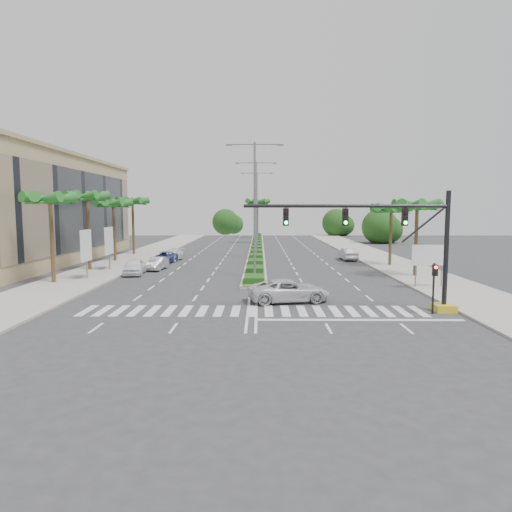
{
  "coord_description": "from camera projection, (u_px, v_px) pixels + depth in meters",
  "views": [
    {
      "loc": [
        0.45,
        -26.95,
        6.11
      ],
      "look_at": [
        0.2,
        3.32,
        3.0
      ],
      "focal_mm": 32.0,
      "sensor_mm": 36.0,
      "label": 1
    }
  ],
  "objects": [
    {
      "name": "palm_left_end",
      "position": [
        133.0,
        203.0,
        60.68
      ],
      "size": [
        4.57,
        4.68,
        7.75
      ],
      "color": "brown",
      "rests_on": "ground"
    },
    {
      "name": "direction_sign",
      "position": [
        429.0,
        257.0,
        35.02
      ],
      "size": [
        2.7,
        0.11,
        3.4
      ],
      "color": "slate",
      "rests_on": "ground"
    },
    {
      "name": "car_parked_a",
      "position": [
        134.0,
        267.0,
        42.67
      ],
      "size": [
        2.24,
        4.49,
        1.47
      ],
      "primitive_type": "imported",
      "rotation": [
        0.0,
        0.0,
        0.12
      ],
      "color": "white",
      "rests_on": "ground"
    },
    {
      "name": "car_crossing",
      "position": [
        289.0,
        291.0,
        30.17
      ],
      "size": [
        5.76,
        3.46,
        1.5
      ],
      "primitive_type": "imported",
      "rotation": [
        0.0,
        0.0,
        1.76
      ],
      "color": "silver",
      "rests_on": "ground"
    },
    {
      "name": "palm_median_b",
      "position": [
        258.0,
        204.0,
        96.33
      ],
      "size": [
        4.57,
        4.68,
        8.05
      ],
      "color": "brown",
      "rests_on": "ground"
    },
    {
      "name": "palm_right_far",
      "position": [
        391.0,
        211.0,
        48.59
      ],
      "size": [
        4.57,
        4.68,
        6.75
      ],
      "color": "brown",
      "rests_on": "ground"
    },
    {
      "name": "car_right",
      "position": [
        348.0,
        254.0,
        54.88
      ],
      "size": [
        1.72,
        4.53,
        1.48
      ],
      "primitive_type": "imported",
      "rotation": [
        0.0,
        0.0,
        3.18
      ],
      "color": "#B8B7BC",
      "rests_on": "ground"
    },
    {
      "name": "pedestrian_signal",
      "position": [
        434.0,
        280.0,
        26.46
      ],
      "size": [
        0.28,
        0.36,
        3.0
      ],
      "color": "black",
      "rests_on": "ground"
    },
    {
      "name": "palm_right_near",
      "position": [
        417.0,
        208.0,
        40.61
      ],
      "size": [
        4.57,
        4.68,
        7.05
      ],
      "color": "brown",
      "rests_on": "ground"
    },
    {
      "name": "car_parked_b",
      "position": [
        157.0,
        264.0,
        46.06
      ],
      "size": [
        1.72,
        3.98,
        1.27
      ],
      "primitive_type": "imported",
      "rotation": [
        0.0,
        0.0,
        -0.1
      ],
      "color": "#B0AFB4",
      "rests_on": "ground"
    },
    {
      "name": "palm_left_far",
      "position": [
        114.0,
        206.0,
        52.76
      ],
      "size": [
        4.57,
        4.68,
        7.35
      ],
      "color": "brown",
      "rests_on": "ground"
    },
    {
      "name": "palm_median_a",
      "position": [
        257.0,
        203.0,
        81.41
      ],
      "size": [
        4.57,
        4.68,
        8.05
      ],
      "color": "brown",
      "rests_on": "ground"
    },
    {
      "name": "ground",
      "position": [
        252.0,
        311.0,
        27.43
      ],
      "size": [
        160.0,
        160.0,
        0.0
      ],
      "primitive_type": "plane",
      "color": "#333335",
      "rests_on": "ground"
    },
    {
      "name": "billboard_far",
      "position": [
        109.0,
        241.0,
        45.15
      ],
      "size": [
        0.18,
        2.1,
        4.35
      ],
      "color": "slate",
      "rests_on": "ground"
    },
    {
      "name": "streetlight_near",
      "position": [
        255.0,
        201.0,
        40.66
      ],
      "size": [
        5.1,
        0.25,
        12.0
      ],
      "color": "slate",
      "rests_on": "ground"
    },
    {
      "name": "footpath_left",
      "position": [
        110.0,
        267.0,
        47.44
      ],
      "size": [
        6.0,
        120.0,
        0.15
      ],
      "primitive_type": "cube",
      "color": "gray",
      "rests_on": "ground"
    },
    {
      "name": "car_parked_d",
      "position": [
        172.0,
        255.0,
        54.42
      ],
      "size": [
        2.53,
        4.89,
        1.36
      ],
      "primitive_type": "imported",
      "rotation": [
        0.0,
        0.0,
        -0.14
      ],
      "color": "white",
      "rests_on": "ground"
    },
    {
      "name": "streetlight_far",
      "position": [
        257.0,
        205.0,
        72.49
      ],
      "size": [
        5.1,
        0.25,
        12.0
      ],
      "color": "slate",
      "rests_on": "ground"
    },
    {
      "name": "palm_left_mid",
      "position": [
        87.0,
        199.0,
        44.75
      ],
      "size": [
        4.57,
        4.68,
        7.95
      ],
      "color": "brown",
      "rests_on": "ground"
    },
    {
      "name": "streetlight_mid",
      "position": [
        256.0,
        204.0,
        56.58
      ],
      "size": [
        5.1,
        0.25,
        12.0
      ],
      "color": "slate",
      "rests_on": "ground"
    },
    {
      "name": "footpath_right",
      "position": [
        402.0,
        268.0,
        47.2
      ],
      "size": [
        6.0,
        120.0,
        0.15
      ],
      "primitive_type": "cube",
      "color": "gray",
      "rests_on": "ground"
    },
    {
      "name": "building",
      "position": [
        32.0,
        210.0,
        52.89
      ],
      "size": [
        12.0,
        36.0,
        12.0
      ],
      "primitive_type": "cube",
      "color": "tan",
      "rests_on": "ground"
    },
    {
      "name": "median",
      "position": [
        257.0,
        247.0,
        72.18
      ],
      "size": [
        2.2,
        75.0,
        0.2
      ],
      "primitive_type": "cube",
      "color": "gray",
      "rests_on": "ground"
    },
    {
      "name": "car_parked_c",
      "position": [
        164.0,
        257.0,
        51.94
      ],
      "size": [
        2.57,
        4.78,
        1.28
      ],
      "primitive_type": "imported",
      "rotation": [
        0.0,
        0.0,
        -0.1
      ],
      "color": "navy",
      "rests_on": "ground"
    },
    {
      "name": "signal_gantry",
      "position": [
        408.0,
        254.0,
        27.0
      ],
      "size": [
        12.6,
        1.2,
        7.2
      ],
      "color": "gold",
      "rests_on": "ground"
    },
    {
      "name": "palm_left_near",
      "position": [
        50.0,
        202.0,
        36.83
      ],
      "size": [
        4.57,
        4.68,
        7.55
      ],
      "color": "brown",
      "rests_on": "ground"
    },
    {
      "name": "billboard_near",
      "position": [
        86.0,
        246.0,
        39.18
      ],
      "size": [
        0.18,
        2.1,
        4.35
      ],
      "color": "slate",
      "rests_on": "ground"
    },
    {
      "name": "median_grass",
      "position": [
        257.0,
        247.0,
        72.17
      ],
      "size": [
        1.8,
        75.0,
        0.04
      ],
      "primitive_type": "cube",
      "color": "#2B531C",
      "rests_on": "median"
    }
  ]
}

